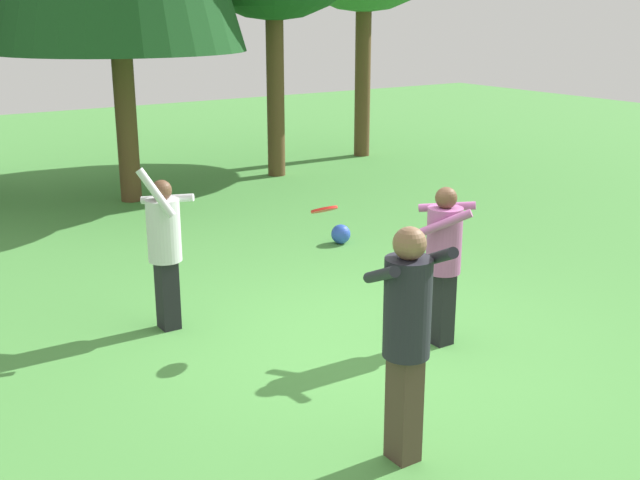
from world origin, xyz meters
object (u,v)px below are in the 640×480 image
frisbee (324,210)px  person_thrower (164,242)px  person_catcher (444,253)px  person_bystander (407,325)px  ball_blue (341,234)px

frisbee → person_thrower: bearing=142.2°
person_catcher → frisbee: size_ratio=5.57×
person_catcher → frisbee: 1.24m
person_bystander → person_thrower: bearing=27.9°
person_bystander → frisbee: (0.83, 2.28, 0.23)m
person_thrower → person_bystander: size_ratio=0.97×
person_bystander → ball_blue: 5.59m
frisbee → ball_blue: bearing=51.8°
person_thrower → ball_blue: 3.65m
person_thrower → person_bystander: (0.45, -3.27, 0.13)m
person_thrower → ball_blue: bearing=62.5°
person_thrower → ball_blue: person_thrower is taller
person_thrower → frisbee: person_thrower is taller
person_thrower → person_bystander: bearing=-44.3°
person_catcher → person_bystander: 2.17m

